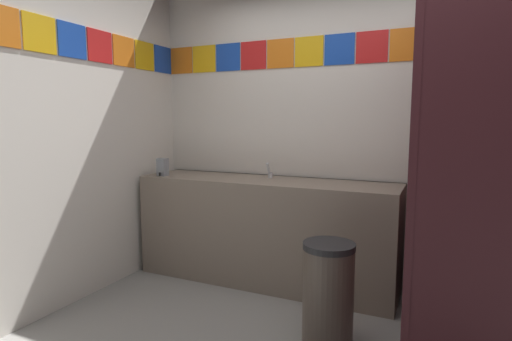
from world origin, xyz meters
TOP-DOWN VIEW (x-y plane):
  - wall_back at (0.00, 1.52)m, footprint 3.69×0.09m
  - wall_side at (-1.89, 0.00)m, footprint 0.09×2.96m
  - vanity_counter at (-0.68, 1.19)m, footprint 2.24×0.58m
  - faucet_center at (-0.68, 1.28)m, footprint 0.04×0.10m
  - soap_dispenser at (-1.63, 1.02)m, footprint 0.09×0.09m
  - stall_divider at (0.73, 0.43)m, footprint 0.92×1.58m
  - trash_bin at (0.08, 0.44)m, footprint 0.33×0.33m

SIDE VIEW (x-z plane):
  - trash_bin at x=0.08m, z-range 0.00..0.65m
  - vanity_counter at x=-0.68m, z-range 0.01..0.90m
  - faucet_center at x=-0.68m, z-range 0.88..1.02m
  - soap_dispenser at x=-1.63m, z-range 0.90..1.06m
  - stall_divider at x=0.73m, z-range 0.00..2.25m
  - wall_side at x=-1.89m, z-range 0.00..2.89m
  - wall_back at x=0.00m, z-range 0.00..2.89m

